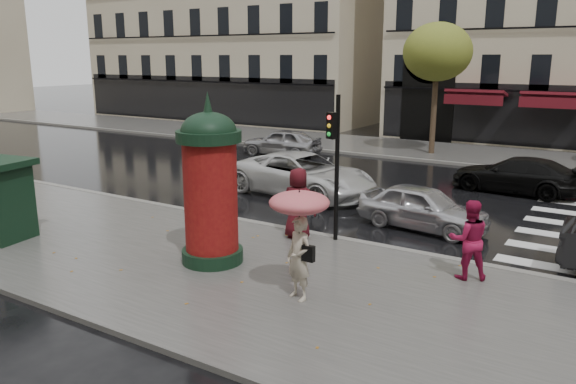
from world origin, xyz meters
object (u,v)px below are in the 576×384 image
Objects in this scene: woman_red at (469,240)px; car_far_silver at (282,142)px; car_black at (516,175)px; traffic_light at (335,154)px; car_white at (302,175)px; woman_umbrella at (299,227)px; morris_column at (210,183)px; man_burgundy at (298,203)px; car_silver at (423,207)px.

car_far_silver is at bearing -72.28° from woman_red.
traffic_light is at bearing -13.68° from car_black.
woman_red reaches higher than car_white.
car_far_silver is (-12.55, 11.96, -0.33)m from woman_red.
car_black is (6.54, 4.63, -0.11)m from car_white.
woman_umbrella is 0.57× the size of car_far_silver.
car_black is (-0.75, 9.74, -0.35)m from woman_red.
traffic_light is (-3.78, 0.81, 1.46)m from woman_red.
man_burgundy is at bearing 72.88° from morris_column.
traffic_light is at bearing -170.73° from man_burgundy.
woman_red is 4.13m from traffic_light.
man_burgundy is 0.50× the size of traffic_light.
car_black is at bearing 72.38° from car_far_silver.
car_black is (3.95, 9.27, -0.43)m from man_burgundy.
woman_red is 0.93× the size of man_burgundy.
woman_umbrella is 1.20× the size of man_burgundy.
traffic_light is at bearing 59.72° from morris_column.
woman_umbrella reaches higher than woman_red.
woman_umbrella is at bearing -176.35° from car_silver.
car_black is at bearing -46.80° from car_white.
traffic_light is at bearing 156.79° from car_silver.
woman_red is 0.47× the size of car_silver.
morris_column is 0.73× the size of car_white.
car_white is at bearing 30.54° from car_far_silver.
car_black is (1.45, 6.29, 0.02)m from car_silver.
car_far_silver is (-8.78, 11.16, -1.79)m from traffic_light.
car_silver is (2.50, 2.98, -0.44)m from man_burgundy.
car_far_silver reaches higher than car_silver.
traffic_light is at bearing -40.71° from woman_red.
woman_umbrella is at bearing -3.40° from car_black.
traffic_light is 14.31m from car_far_silver.
car_black is (3.02, 8.94, -1.82)m from traffic_light.
morris_column reaches higher than car_silver.
traffic_light is 5.82m from car_white.
morris_column reaches higher than car_black.
woman_umbrella is 0.61× the size of car_silver.
car_far_silver is (-9.92, 14.91, -0.97)m from woman_umbrella.
morris_column is at bearing -158.50° from car_white.
car_silver is at bearing -7.99° from car_black.
traffic_light reaches higher than car_black.
car_silver is at bearing 43.61° from car_far_silver.
woman_red is 4.12m from car_silver.
car_white is (-2.59, 4.63, -0.32)m from man_burgundy.
woman_umbrella is 1.29× the size of woman_red.
car_silver is at bearing 86.19° from woman_umbrella.
woman_umbrella is 9.35m from car_white.
car_far_silver is (-11.80, 2.22, 0.02)m from car_black.
woman_umbrella reaches higher than car_black.
woman_red is at bearing -117.14° from car_white.
car_white is (-5.09, 1.66, 0.12)m from car_silver.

